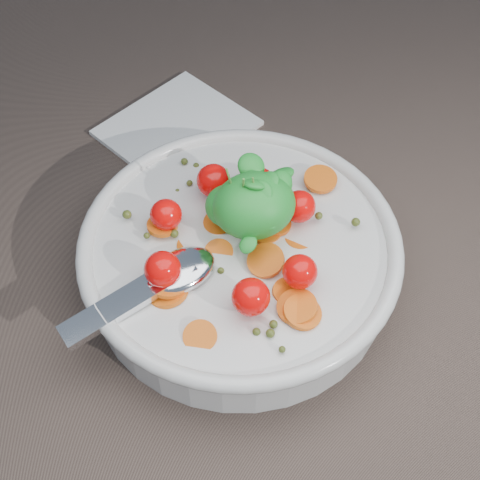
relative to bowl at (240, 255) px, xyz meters
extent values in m
plane|color=brown|center=(0.00, 0.00, -0.04)|extent=(6.00, 6.00, 0.00)
cylinder|color=silver|center=(0.00, 0.00, -0.01)|extent=(0.29, 0.29, 0.06)
torus|color=silver|center=(0.00, 0.00, 0.02)|extent=(0.30, 0.30, 0.02)
cylinder|color=silver|center=(0.00, 0.00, -0.03)|extent=(0.14, 0.14, 0.01)
cylinder|color=brown|center=(0.00, 0.00, -0.01)|extent=(0.26, 0.26, 0.04)
cylinder|color=orange|center=(-0.06, -0.09, 0.02)|extent=(0.03, 0.03, 0.01)
cylinder|color=orange|center=(0.03, -0.09, 0.02)|extent=(0.05, 0.05, 0.01)
cylinder|color=orange|center=(0.10, 0.05, 0.03)|extent=(0.04, 0.04, 0.01)
cylinder|color=orange|center=(-0.04, 0.01, 0.02)|extent=(0.04, 0.04, 0.01)
cylinder|color=orange|center=(-0.11, -0.01, 0.02)|extent=(0.04, 0.04, 0.01)
cylinder|color=orange|center=(-0.02, 0.00, 0.02)|extent=(0.04, 0.04, 0.01)
cylinder|color=orange|center=(0.04, 0.01, 0.02)|extent=(0.04, 0.04, 0.01)
cylinder|color=orange|center=(0.02, -0.06, 0.02)|extent=(0.03, 0.03, 0.02)
cylinder|color=orange|center=(0.04, 0.01, 0.02)|extent=(0.03, 0.03, 0.01)
cylinder|color=orange|center=(-0.07, -0.03, 0.03)|extent=(0.04, 0.04, 0.01)
cylinder|color=orange|center=(0.06, -0.01, 0.02)|extent=(0.03, 0.03, 0.01)
cylinder|color=orange|center=(0.03, 0.01, 0.02)|extent=(0.05, 0.05, 0.01)
cylinder|color=orange|center=(-0.01, 0.03, 0.02)|extent=(0.03, 0.03, 0.01)
cylinder|color=orange|center=(0.03, -0.09, 0.02)|extent=(0.05, 0.05, 0.01)
cylinder|color=orange|center=(-0.07, 0.03, 0.03)|extent=(0.04, 0.04, 0.01)
cylinder|color=orange|center=(0.00, 0.07, 0.02)|extent=(0.04, 0.04, 0.01)
cylinder|color=orange|center=(-0.08, -0.03, 0.02)|extent=(0.04, 0.04, 0.02)
cylinder|color=orange|center=(0.02, -0.03, 0.03)|extent=(0.04, 0.04, 0.02)
sphere|color=#414C19|center=(0.11, -0.01, 0.03)|extent=(0.01, 0.01, 0.01)
sphere|color=#414C19|center=(0.00, -0.10, 0.02)|extent=(0.01, 0.01, 0.01)
sphere|color=#414C19|center=(-0.03, 0.11, 0.02)|extent=(0.01, 0.01, 0.01)
sphere|color=#414C19|center=(0.00, 0.03, 0.03)|extent=(0.01, 0.01, 0.01)
sphere|color=#414C19|center=(-0.08, 0.03, 0.03)|extent=(0.01, 0.01, 0.01)
sphere|color=#414C19|center=(-0.11, -0.02, 0.02)|extent=(0.01, 0.01, 0.01)
sphere|color=#414C19|center=(0.08, 0.00, 0.03)|extent=(0.01, 0.01, 0.01)
sphere|color=#414C19|center=(0.00, -0.10, 0.02)|extent=(0.01, 0.01, 0.01)
sphere|color=#414C19|center=(-0.06, 0.02, 0.03)|extent=(0.01, 0.01, 0.01)
sphere|color=#414C19|center=(-0.04, 0.08, 0.02)|extent=(0.01, 0.01, 0.01)
sphere|color=#414C19|center=(0.00, -0.12, 0.02)|extent=(0.01, 0.01, 0.01)
sphere|color=#414C19|center=(-0.04, -0.02, 0.02)|extent=(0.01, 0.01, 0.01)
sphere|color=#414C19|center=(-0.01, -0.10, 0.02)|extent=(0.01, 0.01, 0.01)
sphere|color=#414C19|center=(-0.03, 0.08, 0.02)|extent=(0.01, 0.01, 0.01)
sphere|color=#414C19|center=(-0.09, 0.06, 0.03)|extent=(0.01, 0.01, 0.01)
sphere|color=#414C19|center=(-0.01, 0.11, 0.02)|extent=(0.01, 0.01, 0.01)
sphere|color=#414C19|center=(-0.05, 0.00, 0.02)|extent=(0.01, 0.01, 0.01)
sphere|color=#414C19|center=(-0.04, -0.02, 0.02)|extent=(0.01, 0.01, 0.01)
sphere|color=#414C19|center=(-0.03, -0.03, 0.02)|extent=(0.01, 0.01, 0.01)
sphere|color=#E50705|center=(0.06, 0.01, 0.04)|extent=(0.03, 0.03, 0.03)
sphere|color=#E50705|center=(0.04, 0.05, 0.04)|extent=(0.03, 0.03, 0.03)
sphere|color=#E50705|center=(-0.01, 0.06, 0.04)|extent=(0.03, 0.03, 0.03)
sphere|color=#E50705|center=(-0.06, 0.04, 0.04)|extent=(0.03, 0.03, 0.03)
sphere|color=#E50705|center=(-0.08, -0.02, 0.04)|extent=(0.03, 0.03, 0.03)
sphere|color=#E50705|center=(-0.01, -0.07, 0.04)|extent=(0.03, 0.03, 0.03)
sphere|color=#E50705|center=(0.04, -0.06, 0.04)|extent=(0.03, 0.03, 0.03)
ellipsoid|color=green|center=(0.02, 0.01, 0.06)|extent=(0.08, 0.07, 0.06)
ellipsoid|color=green|center=(0.00, 0.02, 0.05)|extent=(0.04, 0.04, 0.04)
ellipsoid|color=green|center=(0.02, -0.01, 0.06)|extent=(0.02, 0.02, 0.01)
ellipsoid|color=green|center=(0.03, 0.02, 0.07)|extent=(0.03, 0.03, 0.02)
ellipsoid|color=green|center=(0.05, 0.04, 0.05)|extent=(0.03, 0.03, 0.03)
ellipsoid|color=green|center=(0.01, -0.01, 0.06)|extent=(0.04, 0.04, 0.02)
ellipsoid|color=green|center=(0.02, -0.01, 0.05)|extent=(0.03, 0.03, 0.02)
ellipsoid|color=green|center=(0.00, 0.01, 0.06)|extent=(0.04, 0.04, 0.03)
ellipsoid|color=green|center=(0.02, 0.00, 0.08)|extent=(0.03, 0.03, 0.03)
ellipsoid|color=green|center=(0.03, 0.01, 0.06)|extent=(0.03, 0.03, 0.02)
ellipsoid|color=green|center=(0.01, 0.00, 0.07)|extent=(0.03, 0.03, 0.01)
ellipsoid|color=green|center=(0.01, 0.00, 0.07)|extent=(0.02, 0.02, 0.02)
ellipsoid|color=green|center=(0.05, 0.02, 0.07)|extent=(0.03, 0.03, 0.02)
ellipsoid|color=green|center=(0.00, 0.02, 0.06)|extent=(0.02, 0.02, 0.02)
ellipsoid|color=green|center=(0.02, 0.03, 0.07)|extent=(0.04, 0.04, 0.02)
ellipsoid|color=green|center=(0.00, -0.02, 0.05)|extent=(0.02, 0.02, 0.02)
ellipsoid|color=green|center=(0.03, 0.00, 0.06)|extent=(0.04, 0.04, 0.02)
ellipsoid|color=green|center=(0.02, 0.01, 0.07)|extent=(0.03, 0.03, 0.02)
ellipsoid|color=green|center=(0.02, 0.01, 0.08)|extent=(0.03, 0.03, 0.02)
ellipsoid|color=green|center=(0.03, 0.05, 0.07)|extent=(0.04, 0.04, 0.03)
ellipsoid|color=green|center=(0.04, 0.02, 0.06)|extent=(0.04, 0.04, 0.02)
ellipsoid|color=green|center=(0.02, 0.00, 0.07)|extent=(0.02, 0.02, 0.02)
ellipsoid|color=green|center=(0.04, 0.02, 0.06)|extent=(0.04, 0.04, 0.02)
ellipsoid|color=green|center=(0.02, 0.01, 0.07)|extent=(0.03, 0.03, 0.02)
ellipsoid|color=green|center=(0.01, 0.00, 0.07)|extent=(0.02, 0.02, 0.02)
cylinder|color=#4C8C33|center=(0.00, 0.02, 0.07)|extent=(0.01, 0.02, 0.05)
cylinder|color=#4C8C33|center=(0.02, 0.00, 0.07)|extent=(0.00, 0.01, 0.05)
cylinder|color=#4C8C33|center=(0.01, 0.01, 0.07)|extent=(0.00, 0.01, 0.05)
ellipsoid|color=silver|center=(-0.06, -0.02, 0.03)|extent=(0.08, 0.06, 0.02)
cube|color=silver|center=(-0.11, -0.04, 0.03)|extent=(0.13, 0.06, 0.02)
cylinder|color=silver|center=(-0.08, -0.03, 0.03)|extent=(0.03, 0.02, 0.01)
cube|color=white|center=(-0.01, 0.23, -0.03)|extent=(0.20, 0.20, 0.01)
camera|label=1|loc=(-0.11, -0.37, 0.51)|focal=50.00mm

